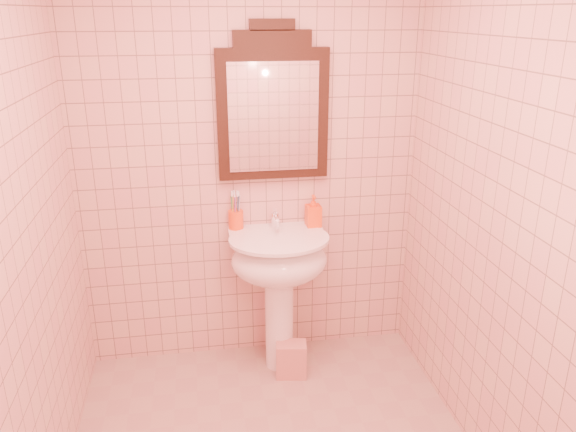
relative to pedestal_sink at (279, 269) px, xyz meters
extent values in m
cube|color=beige|center=(-0.14, 0.23, 0.59)|extent=(2.00, 0.02, 2.50)
cylinder|color=white|center=(0.00, 0.01, -0.31)|extent=(0.17, 0.17, 0.70)
ellipsoid|color=white|center=(0.00, -0.01, 0.06)|extent=(0.56, 0.46, 0.28)
cube|color=white|center=(0.00, 0.15, 0.17)|extent=(0.56, 0.15, 0.05)
cylinder|color=white|center=(0.00, -0.01, 0.19)|extent=(0.58, 0.58, 0.02)
cylinder|color=white|center=(0.00, 0.15, 0.25)|extent=(0.04, 0.04, 0.09)
cylinder|color=white|center=(0.00, 0.10, 0.28)|extent=(0.02, 0.10, 0.02)
cylinder|color=white|center=(0.00, 0.05, 0.26)|extent=(0.02, 0.02, 0.04)
cube|color=white|center=(0.00, 0.16, 0.30)|extent=(0.02, 0.07, 0.01)
cube|color=black|center=(0.00, 0.20, 0.87)|extent=(0.63, 0.05, 0.74)
cube|color=black|center=(0.00, 0.20, 1.28)|extent=(0.43, 0.05, 0.09)
cube|color=black|center=(0.00, 0.20, 1.35)|extent=(0.25, 0.05, 0.06)
cube|color=white|center=(0.00, 0.17, 0.86)|extent=(0.51, 0.01, 0.61)
cylinder|color=#F34A14|center=(-0.23, 0.18, 0.26)|extent=(0.09, 0.09, 0.11)
cylinder|color=silver|center=(-0.21, 0.18, 0.30)|extent=(0.01, 0.01, 0.21)
cylinder|color=#338CD8|center=(-0.22, 0.20, 0.30)|extent=(0.01, 0.01, 0.21)
cylinder|color=#E5334C|center=(-0.24, 0.20, 0.30)|extent=(0.01, 0.01, 0.21)
cylinder|color=#3FBF59|center=(-0.25, 0.19, 0.30)|extent=(0.01, 0.01, 0.21)
cylinder|color=#D8CC4C|center=(-0.25, 0.17, 0.30)|extent=(0.01, 0.01, 0.21)
cylinder|color=purple|center=(-0.24, 0.16, 0.30)|extent=(0.01, 0.01, 0.21)
cylinder|color=#4C4C59|center=(-0.22, 0.17, 0.30)|extent=(0.01, 0.01, 0.21)
imported|color=#F44C14|center=(0.23, 0.14, 0.30)|extent=(0.09, 0.09, 0.19)
cube|color=tan|center=(0.05, -0.12, -0.55)|extent=(0.20, 0.15, 0.22)
camera|label=1|loc=(-0.43, -2.95, 1.42)|focal=35.00mm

